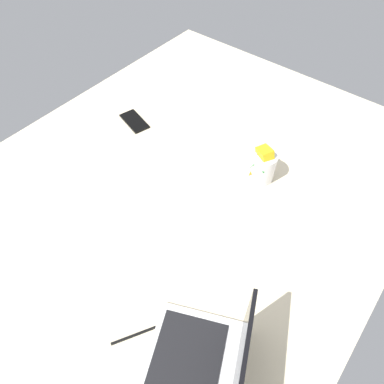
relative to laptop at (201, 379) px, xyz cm
name	(u,v)px	position (x,y,z in cm)	size (l,w,h in cm)	color
bed_mattress	(182,202)	(-45.18, -44.11, -13.41)	(180.00, 140.00, 18.00)	beige
laptop	(201,379)	(0.00, 0.00, 0.00)	(39.55, 34.57, 23.00)	silver
snack_cup	(262,165)	(-66.41, -24.63, 1.62)	(9.03, 9.00, 14.33)	silver
cell_phone	(134,121)	(-59.80, -81.70, -4.01)	(6.80, 14.00, 0.80)	black
charger_cable	(143,332)	(0.20, -19.41, -4.11)	(17.00, 0.60, 0.60)	black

